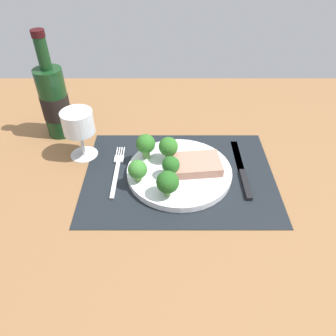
{
  "coord_description": "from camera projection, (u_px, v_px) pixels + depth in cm",
  "views": [
    {
      "loc": [
        -2.75,
        -60.08,
        52.9
      ],
      "look_at": [
        -2.46,
        0.54,
        1.9
      ],
      "focal_mm": 34.9,
      "sensor_mm": 36.0,
      "label": 1
    }
  ],
  "objects": [
    {
      "name": "placemat",
      "position": [
        178.0,
        175.0,
        0.8
      ],
      "size": [
        46.06,
        34.26,
        0.3
      ],
      "primitive_type": "cube",
      "color": "black",
      "rests_on": "ground_plane"
    },
    {
      "name": "wine_bottle",
      "position": [
        53.0,
        101.0,
        0.88
      ],
      "size": [
        7.51,
        7.51,
        28.72
      ],
      "color": "#143819",
      "rests_on": "ground_plane"
    },
    {
      "name": "knife",
      "position": [
        241.0,
        172.0,
        0.8
      ],
      "size": [
        1.8,
        23.0,
        0.8
      ],
      "rotation": [
        0.0,
        0.0,
        -0.04
      ],
      "color": "black",
      "rests_on": "placemat"
    },
    {
      "name": "ground_plane",
      "position": [
        178.0,
        180.0,
        0.81
      ],
      "size": [
        140.0,
        110.0,
        3.0
      ],
      "primitive_type": "cube",
      "color": "brown"
    },
    {
      "name": "broccoli_back_left",
      "position": [
        167.0,
        182.0,
        0.7
      ],
      "size": [
        4.97,
        4.97,
        6.33
      ],
      "color": "#6B994C",
      "rests_on": "plate"
    },
    {
      "name": "plate",
      "position": [
        178.0,
        172.0,
        0.79
      ],
      "size": [
        25.41,
        25.41,
        1.6
      ],
      "primitive_type": "cylinder",
      "color": "silver",
      "rests_on": "placemat"
    },
    {
      "name": "fork",
      "position": [
        116.0,
        170.0,
        0.81
      ],
      "size": [
        2.4,
        19.2,
        0.5
      ],
      "rotation": [
        0.0,
        0.0,
        -0.0
      ],
      "color": "silver",
      "rests_on": "placemat"
    },
    {
      "name": "broccoli_near_steak",
      "position": [
        167.0,
        147.0,
        0.79
      ],
      "size": [
        4.72,
        4.72,
        6.52
      ],
      "color": "#6B994C",
      "rests_on": "plate"
    },
    {
      "name": "broccoli_center",
      "position": [
        144.0,
        144.0,
        0.8
      ],
      "size": [
        4.78,
        4.78,
        6.52
      ],
      "color": "#5B8942",
      "rests_on": "plate"
    },
    {
      "name": "broccoli_near_fork",
      "position": [
        136.0,
        170.0,
        0.74
      ],
      "size": [
        4.42,
        4.42,
        5.44
      ],
      "color": "#6B994C",
      "rests_on": "plate"
    },
    {
      "name": "wine_glass",
      "position": [
        77.0,
        125.0,
        0.8
      ],
      "size": [
        7.85,
        7.85,
        12.91
      ],
      "color": "silver",
      "rests_on": "ground_plane"
    },
    {
      "name": "steak",
      "position": [
        194.0,
        164.0,
        0.79
      ],
      "size": [
        12.75,
        9.33,
        2.18
      ],
      "primitive_type": "cube",
      "rotation": [
        0.0,
        0.0,
        0.1
      ],
      "color": "tan",
      "rests_on": "plate"
    },
    {
      "name": "broccoli_front_edge",
      "position": [
        170.0,
        165.0,
        0.75
      ],
      "size": [
        4.11,
        4.11,
        5.53
      ],
      "color": "#6B994C",
      "rests_on": "plate"
    }
  ]
}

